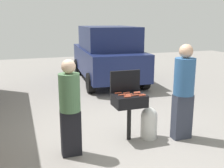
{
  "coord_description": "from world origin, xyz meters",
  "views": [
    {
      "loc": [
        -1.7,
        -4.62,
        2.26
      ],
      "look_at": [
        0.03,
        0.35,
        1.0
      ],
      "focal_mm": 43.31,
      "sensor_mm": 36.0,
      "label": 1
    }
  ],
  "objects": [
    {
      "name": "bbq_grill",
      "position": [
        0.2,
        -0.15,
        0.75
      ],
      "size": [
        0.6,
        0.44,
        0.89
      ],
      "color": "black",
      "rests_on": "ground"
    },
    {
      "name": "hot_dog_10",
      "position": [
        0.38,
        -0.08,
        0.91
      ],
      "size": [
        0.13,
        0.03,
        0.03
      ],
      "primitive_type": "cylinder",
      "rotation": [
        0.0,
        1.57,
        -0.0
      ],
      "color": "#C6593D",
      "rests_on": "bbq_grill"
    },
    {
      "name": "person_left",
      "position": [
        -0.97,
        -0.4,
        0.9
      ],
      "size": [
        0.35,
        0.35,
        1.65
      ],
      "rotation": [
        0.0,
        0.0,
        -0.15
      ],
      "color": "black",
      "rests_on": "ground"
    },
    {
      "name": "hot_dog_8",
      "position": [
        0.03,
        -0.01,
        0.91
      ],
      "size": [
        0.13,
        0.04,
        0.03
      ],
      "primitive_type": "cylinder",
      "rotation": [
        0.0,
        1.57,
        0.09
      ],
      "color": "#AD4228",
      "rests_on": "bbq_grill"
    },
    {
      "name": "hot_dog_4",
      "position": [
        0.18,
        -0.05,
        0.91
      ],
      "size": [
        0.13,
        0.04,
        0.03
      ],
      "primitive_type": "cylinder",
      "rotation": [
        0.0,
        1.57,
        0.09
      ],
      "color": "#B74C33",
      "rests_on": "bbq_grill"
    },
    {
      "name": "hot_dog_7",
      "position": [
        0.39,
        -0.31,
        0.91
      ],
      "size": [
        0.13,
        0.04,
        0.03
      ],
      "primitive_type": "cylinder",
      "rotation": [
        0.0,
        1.57,
        0.1
      ],
      "color": "#B74C33",
      "rests_on": "bbq_grill"
    },
    {
      "name": "hot_dog_11",
      "position": [
        0.18,
        -0.17,
        0.91
      ],
      "size": [
        0.13,
        0.04,
        0.03
      ],
      "primitive_type": "cylinder",
      "rotation": [
        0.0,
        1.57,
        -0.07
      ],
      "color": "#C6593D",
      "rests_on": "bbq_grill"
    },
    {
      "name": "propane_tank",
      "position": [
        0.59,
        -0.22,
        0.32
      ],
      "size": [
        0.32,
        0.32,
        0.62
      ],
      "color": "silver",
      "rests_on": "ground"
    },
    {
      "name": "hot_dog_9",
      "position": [
        0.04,
        -0.15,
        0.91
      ],
      "size": [
        0.13,
        0.03,
        0.03
      ],
      "primitive_type": "cylinder",
      "rotation": [
        0.0,
        1.57,
        0.04
      ],
      "color": "#B74C33",
      "rests_on": "bbq_grill"
    },
    {
      "name": "hot_dog_6",
      "position": [
        0.38,
        -0.26,
        0.91
      ],
      "size": [
        0.13,
        0.04,
        0.03
      ],
      "primitive_type": "cylinder",
      "rotation": [
        0.0,
        1.57,
        -0.08
      ],
      "color": "#AD4228",
      "rests_on": "bbq_grill"
    },
    {
      "name": "hot_dog_0",
      "position": [
        0.26,
        -0.26,
        0.91
      ],
      "size": [
        0.13,
        0.04,
        0.03
      ],
      "primitive_type": "cylinder",
      "rotation": [
        0.0,
        1.57,
        0.08
      ],
      "color": "#B74C33",
      "rests_on": "bbq_grill"
    },
    {
      "name": "parked_minivan",
      "position": [
        1.39,
        4.79,
        1.03
      ],
      "size": [
        2.31,
        4.53,
        2.02
      ],
      "rotation": [
        0.0,
        0.0,
        3.06
      ],
      "color": "navy",
      "rests_on": "ground"
    },
    {
      "name": "grill_lid_open",
      "position": [
        0.2,
        0.07,
        1.1
      ],
      "size": [
        0.6,
        0.05,
        0.42
      ],
      "primitive_type": "cube",
      "color": "black",
      "rests_on": "bbq_grill"
    },
    {
      "name": "hot_dog_2",
      "position": [
        0.13,
        -0.28,
        0.91
      ],
      "size": [
        0.13,
        0.04,
        0.03
      ],
      "primitive_type": "cylinder",
      "rotation": [
        0.0,
        1.57,
        0.11
      ],
      "color": "#AD4228",
      "rests_on": "bbq_grill"
    },
    {
      "name": "hot_dog_5",
      "position": [
        0.1,
        -0.31,
        0.91
      ],
      "size": [
        0.13,
        0.03,
        0.03
      ],
      "primitive_type": "cylinder",
      "rotation": [
        0.0,
        1.57,
        -0.06
      ],
      "color": "#B74C33",
      "rests_on": "bbq_grill"
    },
    {
      "name": "ground_plane",
      "position": [
        0.0,
        0.0,
        0.0
      ],
      "size": [
        24.0,
        24.0,
        0.0
      ],
      "primitive_type": "plane",
      "color": "gray"
    },
    {
      "name": "person_right",
      "position": [
        1.19,
        -0.43,
        0.99
      ],
      "size": [
        0.38,
        0.38,
        1.83
      ],
      "rotation": [
        0.0,
        0.0,
        3.34
      ],
      "color": "#333847",
      "rests_on": "ground"
    },
    {
      "name": "hot_dog_3",
      "position": [
        0.36,
        -0.14,
        0.91
      ],
      "size": [
        0.13,
        0.03,
        0.03
      ],
      "primitive_type": "cylinder",
      "rotation": [
        0.0,
        1.57,
        0.04
      ],
      "color": "#B74C33",
      "rests_on": "bbq_grill"
    },
    {
      "name": "hot_dog_1",
      "position": [
        0.13,
        -0.22,
        0.91
      ],
      "size": [
        0.13,
        0.03,
        0.03
      ],
      "primitive_type": "cylinder",
      "rotation": [
        0.0,
        1.57,
        0.03
      ],
      "color": "#B74C33",
      "rests_on": "bbq_grill"
    }
  ]
}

